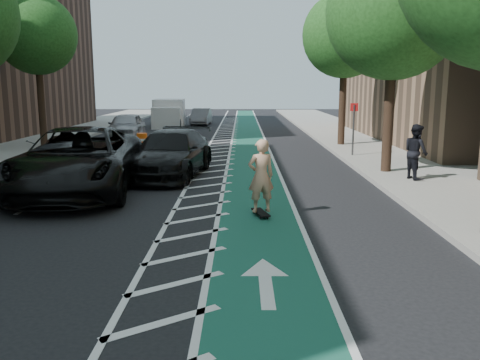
{
  "coord_description": "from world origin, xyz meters",
  "views": [
    {
      "loc": [
        2.6,
        -10.78,
        3.27
      ],
      "look_at": [
        2.56,
        0.79,
        1.1
      ],
      "focal_mm": 38.0,
      "sensor_mm": 36.0,
      "label": 1
    }
  ],
  "objects_px": {
    "barrel_a": "(41,184)",
    "suv_far": "(170,153)",
    "skateboarder": "(261,176)",
    "suv_near": "(79,160)"
  },
  "relations": [
    {
      "from": "skateboarder",
      "to": "barrel_a",
      "type": "xyz_separation_m",
      "value": [
        -6.42,
        2.23,
        -0.65
      ]
    },
    {
      "from": "suv_near",
      "to": "suv_far",
      "type": "relative_size",
      "value": 1.26
    },
    {
      "from": "suv_far",
      "to": "barrel_a",
      "type": "xyz_separation_m",
      "value": [
        -3.34,
        -3.6,
        -0.44
      ]
    },
    {
      "from": "skateboarder",
      "to": "suv_far",
      "type": "relative_size",
      "value": 0.32
    },
    {
      "from": "suv_far",
      "to": "skateboarder",
      "type": "bearing_deg",
      "value": -54.99
    },
    {
      "from": "skateboarder",
      "to": "suv_near",
      "type": "distance_m",
      "value": 6.2
    },
    {
      "from": "barrel_a",
      "to": "suv_far",
      "type": "bearing_deg",
      "value": 47.09
    },
    {
      "from": "skateboarder",
      "to": "barrel_a",
      "type": "relative_size",
      "value": 2.25
    },
    {
      "from": "suv_far",
      "to": "barrel_a",
      "type": "height_order",
      "value": "suv_far"
    },
    {
      "from": "suv_near",
      "to": "barrel_a",
      "type": "height_order",
      "value": "suv_near"
    }
  ]
}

